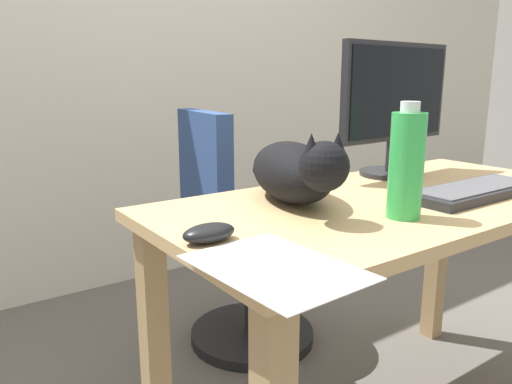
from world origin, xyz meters
TOP-DOWN VIEW (x-y plane):
  - back_wall at (0.00, 1.51)m, footprint 6.00×0.04m
  - desk at (0.00, 0.00)m, footprint 1.30×0.62m
  - office_chair at (-0.07, 0.65)m, footprint 0.48×0.48m
  - monitor at (0.23, 0.20)m, footprint 0.48×0.20m
  - keyboard at (0.19, -0.12)m, footprint 0.44×0.15m
  - cat at (-0.25, 0.11)m, footprint 0.30×0.58m
  - computer_mouse at (-0.59, -0.04)m, footprint 0.11×0.06m
  - paper_sheet at (-0.57, -0.22)m, footprint 0.22×0.31m
  - spray_bottle at (-0.14, -0.14)m, footprint 0.08×0.08m

SIDE VIEW (x-z plane):
  - office_chair at x=-0.07m, z-range -0.07..0.84m
  - desk at x=0.00m, z-range 0.24..0.94m
  - paper_sheet at x=-0.57m, z-range 0.71..0.71m
  - keyboard at x=0.19m, z-range 0.71..0.73m
  - computer_mouse at x=-0.59m, z-range 0.71..0.74m
  - cat at x=-0.25m, z-range 0.69..0.89m
  - spray_bottle at x=-0.14m, z-range 0.70..0.96m
  - monitor at x=0.23m, z-range 0.72..1.14m
  - back_wall at x=0.00m, z-range 0.00..2.60m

